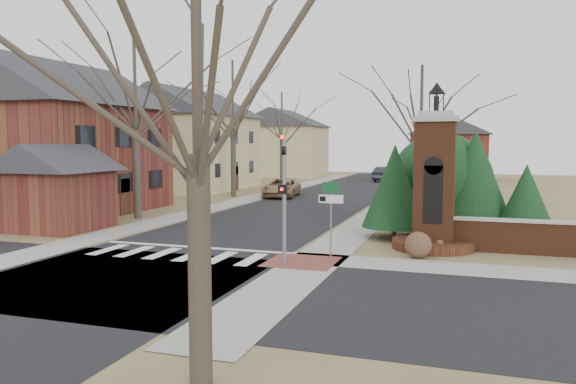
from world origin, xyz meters
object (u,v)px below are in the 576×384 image
at_px(sign_post, 331,205).
at_px(brick_gate_monument, 434,194).
at_px(distant_car, 385,174).
at_px(pickup_truck, 281,188).
at_px(traffic_signal_pole, 284,189).

xyz_separation_m(sign_post, brick_gate_monument, (3.41, 3.01, 0.22)).
bearing_deg(distant_car, sign_post, 102.14).
height_order(brick_gate_monument, distant_car, brick_gate_monument).
height_order(pickup_truck, distant_car, distant_car).
height_order(traffic_signal_pole, brick_gate_monument, brick_gate_monument).
height_order(sign_post, brick_gate_monument, brick_gate_monument).
relative_size(brick_gate_monument, pickup_truck, 1.27).
bearing_deg(brick_gate_monument, distant_car, 101.14).
distance_m(brick_gate_monument, pickup_truck, 21.80).
bearing_deg(traffic_signal_pole, pickup_truck, 109.06).
xyz_separation_m(traffic_signal_pole, sign_post, (1.29, 1.41, -0.64)).
relative_size(traffic_signal_pole, brick_gate_monument, 0.69).
relative_size(traffic_signal_pole, distant_car, 0.95).
xyz_separation_m(brick_gate_monument, distant_car, (-7.40, 37.57, -1.39)).
bearing_deg(traffic_signal_pole, sign_post, 47.57).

